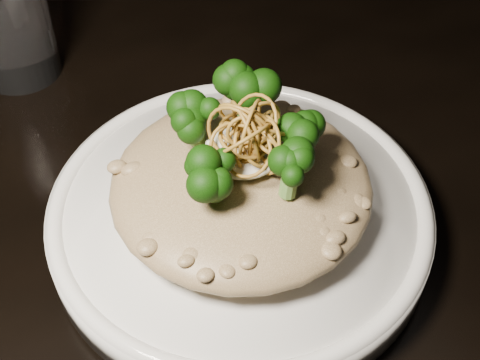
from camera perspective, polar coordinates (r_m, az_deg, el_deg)
name	(u,v)px	position (r m, az deg, el deg)	size (l,w,h in m)	color
table	(147,269)	(0.60, -7.91, -7.51)	(1.10, 0.80, 0.75)	black
plate	(240,216)	(0.50, 0.00, -3.12)	(0.28, 0.28, 0.03)	white
risotto	(241,185)	(0.48, 0.08, -0.43)	(0.19, 0.19, 0.04)	brown
broccoli	(246,132)	(0.45, 0.47, 4.13)	(0.14, 0.14, 0.05)	black
cheese	(243,150)	(0.46, 0.23, 2.54)	(0.05, 0.05, 0.02)	silver
shallots	(250,131)	(0.44, 0.82, 4.23)	(0.05, 0.05, 0.04)	brown
drinking_glass	(6,12)	(0.65, -19.37, 13.38)	(0.08, 0.08, 0.13)	white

